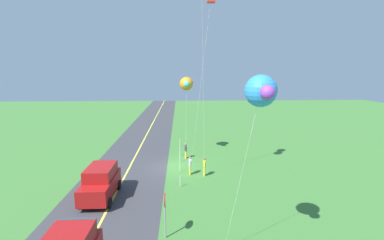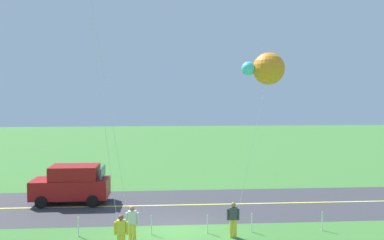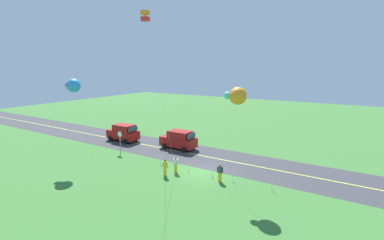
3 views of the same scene
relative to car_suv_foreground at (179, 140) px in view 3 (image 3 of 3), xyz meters
name	(u,v)px [view 3 (image 3 of 3)]	position (x,y,z in m)	size (l,w,h in m)	color
ground_plane	(202,172)	(-6.05, 4.86, -1.20)	(120.00, 120.00, 0.10)	#3D7533
asphalt_road	(221,159)	(-6.05, 0.86, -1.15)	(120.00, 7.00, 0.00)	#38383D
road_centre_stripe	(221,159)	(-6.05, 0.86, -1.15)	(120.00, 0.16, 0.00)	#E5E04C
car_suv_foreground	(179,140)	(0.00, 0.00, 0.00)	(4.40, 2.12, 2.24)	maroon
car_parked_east_near	(123,132)	(8.36, 0.92, 0.00)	(4.40, 2.12, 2.24)	maroon
stop_sign	(120,137)	(4.94, 4.77, 0.65)	(0.76, 0.08, 2.56)	gray
person_adult_near	(165,167)	(-3.72, 7.63, -0.29)	(0.58, 0.22, 1.60)	yellow
person_adult_companion	(176,164)	(-4.06, 6.43, -0.29)	(0.58, 0.22, 1.60)	yellow
person_child_watcher	(220,172)	(-8.54, 6.15, -0.29)	(0.58, 0.22, 1.60)	yellow
kite_blue_mid	(145,17)	(-2.12, 7.86, 12.81)	(2.24, 1.73, 14.46)	silver
kite_yellow_high	(237,96)	(-9.98, 6.29, 6.40)	(2.21, 1.40, 8.26)	silver
kite_green_far	(73,86)	(6.69, 9.06, 6.77)	(1.90, 2.04, 8.62)	silver
fence_post_0	(272,185)	(-12.91, 5.56, -0.70)	(0.05, 0.05, 0.90)	silver
fence_post_1	(233,177)	(-9.53, 5.56, -0.70)	(0.05, 0.05, 0.90)	silver
fence_post_2	(212,172)	(-7.45, 5.56, -0.70)	(0.05, 0.05, 0.90)	silver
fence_post_3	(188,167)	(-4.86, 5.56, -0.70)	(0.05, 0.05, 0.90)	silver
fence_post_4	(161,160)	(-1.56, 5.56, -0.70)	(0.05, 0.05, 0.90)	silver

